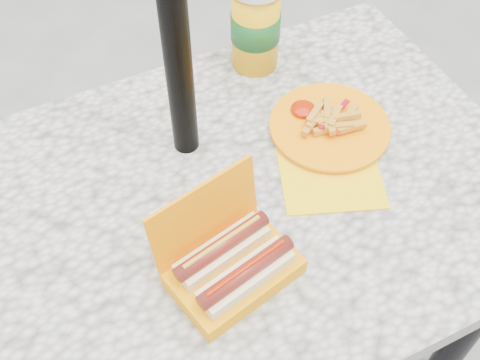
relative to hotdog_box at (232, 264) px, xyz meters
name	(u,v)px	position (x,y,z in m)	size (l,w,h in m)	color
ground	(227,358)	(0.05, 0.15, -0.79)	(60.00, 60.00, 0.00)	slate
picnic_table	(222,234)	(0.05, 0.15, -0.15)	(1.20, 0.80, 0.75)	beige
hotdog_box	(232,264)	(0.00, 0.00, 0.00)	(0.24, 0.20, 0.17)	#FF8500
fries_plate	(329,129)	(0.32, 0.21, -0.02)	(0.31, 0.34, 0.05)	yellow
soda_cup	(255,26)	(0.28, 0.47, 0.06)	(0.11, 0.11, 0.20)	#FFB40B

